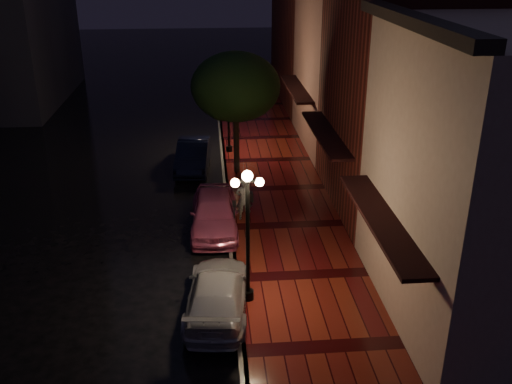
# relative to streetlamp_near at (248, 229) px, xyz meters

# --- Properties ---
(ground) EXTENTS (120.00, 120.00, 0.00)m
(ground) POSITION_rel_streetlamp_near_xyz_m (-0.35, 5.00, -2.60)
(ground) COLOR black
(ground) RESTS_ON ground
(sidewalk) EXTENTS (4.50, 60.00, 0.15)m
(sidewalk) POSITION_rel_streetlamp_near_xyz_m (1.90, 5.00, -2.53)
(sidewalk) COLOR #410B0D
(sidewalk) RESTS_ON ground
(curb) EXTENTS (0.25, 60.00, 0.15)m
(curb) POSITION_rel_streetlamp_near_xyz_m (-0.35, 5.00, -2.53)
(curb) COLOR #595451
(curb) RESTS_ON ground
(storefront_near) EXTENTS (5.00, 8.00, 8.50)m
(storefront_near) POSITION_rel_streetlamp_near_xyz_m (6.65, -1.00, 1.65)
(storefront_near) COLOR gray
(storefront_near) RESTS_ON ground
(storefront_mid) EXTENTS (5.00, 8.00, 11.00)m
(storefront_mid) POSITION_rel_streetlamp_near_xyz_m (6.65, 7.00, 2.90)
(storefront_mid) COLOR #511914
(storefront_mid) RESTS_ON ground
(storefront_far) EXTENTS (5.00, 8.00, 9.00)m
(storefront_far) POSITION_rel_streetlamp_near_xyz_m (6.65, 15.00, 1.90)
(storefront_far) COLOR #8C5951
(storefront_far) RESTS_ON ground
(storefront_extra) EXTENTS (5.00, 12.00, 10.00)m
(storefront_extra) POSITION_rel_streetlamp_near_xyz_m (6.65, 25.00, 2.40)
(storefront_extra) COLOR #511914
(storefront_extra) RESTS_ON ground
(streetlamp_near) EXTENTS (0.96, 0.36, 4.31)m
(streetlamp_near) POSITION_rel_streetlamp_near_xyz_m (0.00, 0.00, 0.00)
(streetlamp_near) COLOR black
(streetlamp_near) RESTS_ON sidewalk
(streetlamp_far) EXTENTS (0.96, 0.36, 4.31)m
(streetlamp_far) POSITION_rel_streetlamp_near_xyz_m (0.00, 14.00, 0.00)
(streetlamp_far) COLOR black
(streetlamp_far) RESTS_ON sidewalk
(street_tree) EXTENTS (4.16, 4.16, 5.80)m
(street_tree) POSITION_rel_streetlamp_near_xyz_m (0.26, 10.99, 1.64)
(street_tree) COLOR black
(street_tree) RESTS_ON sidewalk
(pink_car) EXTENTS (1.91, 4.55, 1.54)m
(pink_car) POSITION_rel_streetlamp_near_xyz_m (-0.95, 5.10, -1.83)
(pink_car) COLOR #C7527E
(pink_car) RESTS_ON ground
(navy_car) EXTENTS (1.84, 4.50, 1.45)m
(navy_car) POSITION_rel_streetlamp_near_xyz_m (-1.88, 11.92, -1.88)
(navy_car) COLOR black
(navy_car) RESTS_ON ground
(silver_car) EXTENTS (2.31, 4.71, 1.32)m
(silver_car) POSITION_rel_streetlamp_near_xyz_m (-0.95, -0.38, -1.94)
(silver_car) COLOR #B1B0B8
(silver_car) RESTS_ON ground
(woman_with_umbrella) EXTENTS (1.01, 1.03, 2.44)m
(woman_with_umbrella) POSITION_rel_streetlamp_near_xyz_m (0.25, 5.68, -0.84)
(woman_with_umbrella) COLOR silver
(woman_with_umbrella) RESTS_ON sidewalk
(parking_meter) EXTENTS (0.14, 0.11, 1.42)m
(parking_meter) POSITION_rel_streetlamp_near_xyz_m (-0.20, 4.35, -1.59)
(parking_meter) COLOR black
(parking_meter) RESTS_ON sidewalk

